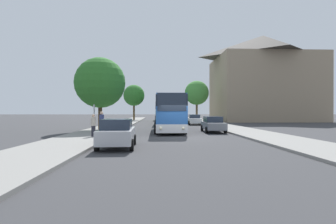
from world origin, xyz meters
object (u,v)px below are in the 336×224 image
object	(u,v)px
parked_car_right_near	(213,124)
tree_left_near	(100,83)
bus_front	(169,113)
bus_stop_sign	(94,115)
bus_middle	(165,113)
parked_car_left_curb	(117,133)
parked_car_right_far	(194,119)
tree_right_near	(197,93)
bus_rear	(162,112)
pedestrian_waiting_far	(93,125)
tree_left_far	(134,95)
pedestrian_waiting_near	(102,123)

from	to	relation	value
parked_car_right_near	tree_left_near	size ratio (longest dim) A/B	0.62
bus_front	bus_stop_sign	distance (m)	7.64
tree_left_near	bus_stop_sign	bearing A→B (deg)	-83.42
bus_middle	parked_car_left_curb	bearing A→B (deg)	-96.26
parked_car_right_near	parked_car_right_far	world-z (taller)	same
tree_right_near	bus_rear	bearing A→B (deg)	152.69
pedestrian_waiting_far	tree_right_near	size ratio (longest dim) A/B	0.21
tree_left_far	tree_right_near	distance (m)	13.57
parked_car_left_curb	tree_left_far	world-z (taller)	tree_left_far
parked_car_right_near	pedestrian_waiting_near	size ratio (longest dim) A/B	2.48
tree_left_near	parked_car_right_far	bearing A→B (deg)	46.11
pedestrian_waiting_far	tree_right_near	distance (m)	33.50
parked_car_right_near	tree_left_far	size ratio (longest dim) A/B	0.62
bus_rear	tree_left_near	distance (m)	27.86
pedestrian_waiting_far	bus_middle	bearing A→B (deg)	-166.08
bus_rear	parked_car_left_curb	world-z (taller)	bus_rear
bus_middle	bus_rear	bearing A→B (deg)	92.12
tree_left_far	bus_rear	bearing A→B (deg)	-15.87
tree_left_near	tree_right_near	world-z (taller)	tree_right_near
tree_left_near	pedestrian_waiting_far	bearing A→B (deg)	-81.65
parked_car_left_curb	pedestrian_waiting_far	world-z (taller)	pedestrian_waiting_far
parked_car_left_curb	tree_left_near	distance (m)	13.61
pedestrian_waiting_far	parked_car_right_far	bearing A→B (deg)	-177.97
bus_stop_sign	tree_right_near	size ratio (longest dim) A/B	0.32
bus_front	pedestrian_waiting_near	size ratio (longest dim) A/B	5.95
bus_middle	tree_left_near	size ratio (longest dim) A/B	1.56
tree_left_far	pedestrian_waiting_far	bearing A→B (deg)	-89.80
bus_front	parked_car_right_near	world-z (taller)	bus_front
parked_car_right_near	bus_stop_sign	size ratio (longest dim) A/B	1.87
pedestrian_waiting_far	parked_car_right_near	bearing A→B (deg)	148.19
bus_rear	pedestrian_waiting_far	bearing A→B (deg)	-101.92
parked_car_right_near	pedestrian_waiting_near	distance (m)	10.71
bus_front	bus_stop_sign	bearing A→B (deg)	-147.13
tree_right_near	parked_car_right_near	bearing A→B (deg)	-95.21
parked_car_left_curb	tree_left_far	size ratio (longest dim) A/B	0.56
bus_stop_sign	tree_right_near	bearing A→B (deg)	65.50
bus_middle	pedestrian_waiting_far	xyz separation A→B (m)	(-5.98, -20.38, -0.83)
bus_rear	bus_stop_sign	xyz separation A→B (m)	(-6.33, -31.83, -0.20)
tree_left_near	tree_left_far	size ratio (longest dim) A/B	0.99
tree_left_near	tree_right_near	xyz separation A→B (m)	(13.53, 23.40, 0.64)
pedestrian_waiting_near	pedestrian_waiting_far	xyz separation A→B (m)	(-0.43, -0.85, -0.11)
bus_front	tree_right_near	world-z (taller)	tree_right_near
tree_left_near	tree_left_far	xyz separation A→B (m)	(0.96, 28.51, 0.44)
bus_stop_sign	tree_left_near	size ratio (longest dim) A/B	0.33
tree_left_near	pedestrian_waiting_near	bearing A→B (deg)	-76.94
parked_car_right_far	pedestrian_waiting_near	distance (m)	20.90
bus_stop_sign	pedestrian_waiting_far	distance (m)	2.50
parked_car_right_near	tree_left_far	bearing A→B (deg)	-69.92
bus_front	pedestrian_waiting_far	size ratio (longest dim) A/B	6.63
parked_car_right_far	bus_stop_sign	size ratio (longest dim) A/B	1.81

